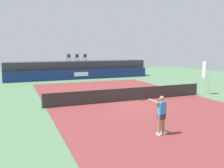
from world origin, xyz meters
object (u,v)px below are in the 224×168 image
(spectator_chair_left, at_px, (77,57))
(net_post_near, at_px, (42,101))
(umpire_chair, at_px, (205,75))
(tennis_player, at_px, (161,114))
(spectator_chair_far_left, at_px, (69,57))
(spectator_chair_center, at_px, (85,57))
(net_post_far, at_px, (196,89))

(spectator_chair_left, distance_m, net_post_near, 16.70)
(umpire_chair, distance_m, tennis_player, 11.28)
(spectator_chair_far_left, height_order, spectator_chair_center, same)
(spectator_chair_left, xyz_separation_m, tennis_player, (-1.76, -22.33, -1.73))
(spectator_chair_left, bearing_deg, net_post_near, -111.76)
(spectator_chair_far_left, relative_size, net_post_near, 0.89)
(net_post_near, relative_size, tennis_player, 0.56)
(spectator_chair_far_left, xyz_separation_m, net_post_far, (7.37, -15.26, -2.19))
(spectator_chair_far_left, relative_size, spectator_chair_center, 1.00)
(net_post_far, bearing_deg, tennis_player, -139.07)
(spectator_chair_center, distance_m, tennis_player, 22.61)
(umpire_chair, distance_m, net_post_near, 13.27)
(spectator_chair_far_left, relative_size, net_post_far, 0.89)
(net_post_far, bearing_deg, spectator_chair_center, 108.62)
(umpire_chair, relative_size, tennis_player, 1.56)
(umpire_chair, height_order, tennis_player, umpire_chair)
(spectator_chair_center, xyz_separation_m, umpire_chair, (6.02, -15.40, -1.11))
(spectator_chair_left, distance_m, tennis_player, 22.46)
(spectator_chair_left, bearing_deg, spectator_chair_center, 2.16)
(umpire_chair, bearing_deg, spectator_chair_left, 114.78)
(spectator_chair_center, height_order, tennis_player, spectator_chair_center)
(spectator_chair_far_left, distance_m, spectator_chair_center, 2.19)
(spectator_chair_left, xyz_separation_m, spectator_chair_center, (1.07, 0.04, 0.00))
(spectator_chair_left, xyz_separation_m, umpire_chair, (7.09, -15.36, -1.11))
(spectator_chair_left, relative_size, net_post_near, 0.89)
(spectator_chair_center, bearing_deg, umpire_chair, -68.65)
(spectator_chair_center, xyz_separation_m, net_post_far, (5.19, -15.41, -2.19))
(net_post_near, distance_m, tennis_player, 8.23)
(umpire_chair, relative_size, net_post_far, 2.76)
(spectator_chair_far_left, bearing_deg, spectator_chair_left, 6.02)
(net_post_near, height_order, net_post_far, same)
(spectator_chair_far_left, distance_m, net_post_far, 17.09)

